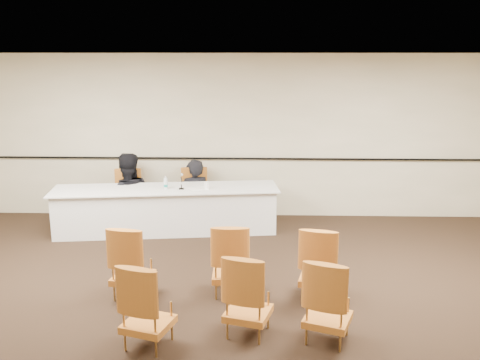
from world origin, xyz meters
name	(u,v)px	position (x,y,z in m)	size (l,w,h in m)	color
floor	(223,316)	(0.00, 0.00, 0.00)	(10.00, 10.00, 0.00)	black
ceiling	(221,55)	(0.00, 0.00, 3.00)	(10.00, 10.00, 0.00)	white
wall_back	(236,137)	(0.00, 4.00, 1.50)	(10.00, 0.04, 3.00)	#C0B997
wall_rail	(236,158)	(0.00, 3.96, 1.10)	(9.80, 0.04, 0.03)	black
panel_table	(166,210)	(-1.16, 3.02, 0.38)	(3.82, 0.88, 0.76)	white
panelist_main	(195,203)	(-0.74, 3.64, 0.32)	(0.60, 0.39, 1.64)	black
panelist_main_chair	(195,195)	(-0.74, 3.64, 0.47)	(0.50, 0.50, 0.95)	#B86321
panelist_second	(128,202)	(-1.94, 3.50, 0.37)	(0.88, 0.68, 1.81)	black
panelist_second_chair	(128,197)	(-1.94, 3.50, 0.47)	(0.50, 0.50, 0.95)	#B86321
papers	(199,189)	(-0.60, 3.01, 0.77)	(0.30, 0.22, 0.00)	white
microphone	(181,182)	(-0.88, 2.97, 0.89)	(0.09, 0.18, 0.25)	black
water_bottle	(166,183)	(-1.14, 2.96, 0.87)	(0.07, 0.07, 0.22)	teal
drinking_glass	(166,186)	(-1.14, 2.99, 0.81)	(0.06, 0.06, 0.10)	silver
coffee_cup	(207,186)	(-0.45, 2.98, 0.83)	(0.08, 0.08, 0.13)	white
aud_chair_front_left	(132,261)	(-1.17, 0.51, 0.47)	(0.50, 0.50, 0.95)	#B86321
aud_chair_front_mid	(231,258)	(0.06, 0.62, 0.47)	(0.50, 0.50, 0.95)	#B86321
aud_chair_front_right	(319,262)	(1.17, 0.54, 0.47)	(0.50, 0.50, 0.95)	#B86321
aud_chair_back_left	(148,304)	(-0.75, -0.66, 0.47)	(0.50, 0.50, 0.95)	#B86321
aud_chair_back_mid	(248,294)	(0.30, -0.38, 0.47)	(0.50, 0.50, 0.95)	#B86321
aud_chair_back_right	(328,300)	(1.15, -0.49, 0.47)	(0.50, 0.50, 0.95)	#B86321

